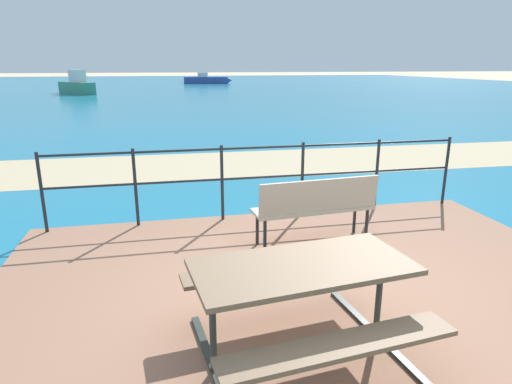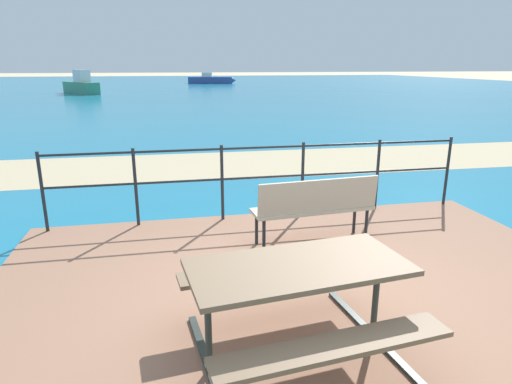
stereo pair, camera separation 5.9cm
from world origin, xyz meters
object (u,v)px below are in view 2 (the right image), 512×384
object	(u,v)px
park_bench	(315,204)
boat_near	(80,86)
picnic_table	(298,286)
boat_mid	(211,80)

from	to	relation	value
park_bench	boat_near	xyz separation A→B (m)	(-7.97, 31.76, 0.03)
picnic_table	boat_mid	world-z (taller)	boat_mid
picnic_table	park_bench	size ratio (longest dim) A/B	1.15
park_bench	boat_mid	size ratio (longest dim) A/B	0.27
picnic_table	park_bench	distance (m)	2.15
park_bench	picnic_table	bearing A→B (deg)	62.52
boat_mid	park_bench	bearing A→B (deg)	-84.84
park_bench	boat_mid	xyz separation A→B (m)	(3.72, 47.95, -0.15)
picnic_table	boat_mid	xyz separation A→B (m)	(4.54, 49.94, -0.20)
picnic_table	boat_mid	size ratio (longest dim) A/B	0.31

